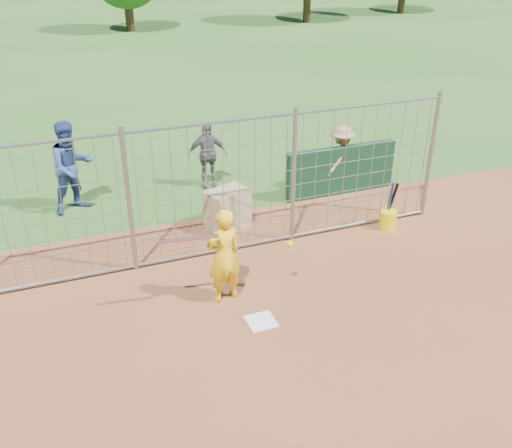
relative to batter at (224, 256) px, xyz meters
name	(u,v)px	position (x,y,z in m)	size (l,w,h in m)	color
ground	(256,315)	(0.32, -0.59, -0.81)	(100.00, 100.00, 0.00)	#2D591E
home_plate	(261,321)	(0.32, -0.79, -0.80)	(0.43, 0.43, 0.02)	silver
dugout_wall	(341,170)	(3.72, 3.01, -0.26)	(2.60, 0.20, 1.10)	#11381E
batter	(224,256)	(0.00, 0.00, 0.00)	(0.59, 0.39, 1.62)	yellow
bystander_a	(72,167)	(-1.89, 4.26, 0.17)	(0.95, 0.74, 1.95)	navy
bystander_b	(207,155)	(1.06, 4.46, -0.04)	(0.90, 0.38, 1.54)	#545559
bystander_c	(341,159)	(3.79, 3.16, -0.04)	(0.99, 0.57, 1.53)	#9B7454
equipment_bin	(227,209)	(0.84, 2.36, -0.41)	(0.80, 0.55, 0.80)	tan
equipment_in_play	(216,240)	(-0.17, -0.16, 0.40)	(2.09, 0.18, 0.49)	silver
bucket_with_bats	(388,217)	(3.81, 1.17, -0.56)	(0.34, 0.35, 0.98)	yellow
backstop_fence	(215,192)	(0.32, 1.41, 0.45)	(9.08, 0.08, 2.60)	gray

